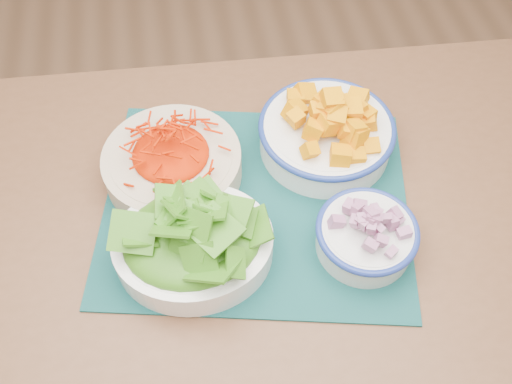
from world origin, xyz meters
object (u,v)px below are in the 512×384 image
(placemat, at_px, (256,203))
(lettuce_bowl, at_px, (192,239))
(table, at_px, (252,274))
(squash_bowl, at_px, (327,127))
(onion_bowl, at_px, (367,233))
(carrot_bowl, at_px, (172,160))

(placemat, xyz_separation_m, lettuce_bowl, (-0.11, -0.08, 0.05))
(table, relative_size, placemat, 2.72)
(squash_bowl, distance_m, onion_bowl, 0.21)
(carrot_bowl, xyz_separation_m, lettuce_bowl, (0.02, -0.16, 0.01))
(table, distance_m, lettuce_bowl, 0.17)
(carrot_bowl, bearing_deg, lettuce_bowl, -83.93)
(lettuce_bowl, xyz_separation_m, onion_bowl, (0.26, -0.03, -0.01))
(lettuce_bowl, bearing_deg, table, 3.72)
(table, distance_m, onion_bowl, 0.22)
(placemat, distance_m, carrot_bowl, 0.16)
(lettuce_bowl, relative_size, onion_bowl, 1.43)
(squash_bowl, bearing_deg, onion_bowl, -86.92)
(placemat, distance_m, squash_bowl, 0.18)
(squash_bowl, bearing_deg, placemat, -145.11)
(lettuce_bowl, bearing_deg, onion_bowl, -3.18)
(placemat, relative_size, lettuce_bowl, 1.97)
(placemat, distance_m, lettuce_bowl, 0.14)
(carrot_bowl, relative_size, lettuce_bowl, 1.17)
(placemat, relative_size, onion_bowl, 2.83)
(carrot_bowl, bearing_deg, squash_bowl, 3.28)
(onion_bowl, bearing_deg, placemat, 143.82)
(table, bearing_deg, onion_bowl, -6.64)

